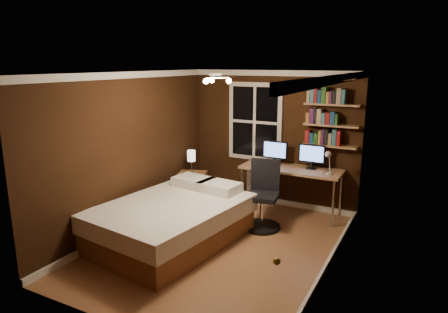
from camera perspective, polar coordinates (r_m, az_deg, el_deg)
The scene contains 24 objects.
floor at distance 6.04m, azimuth -0.64°, elevation -12.58°, with size 4.20×4.20×0.00m, color brown.
wall_back at distance 7.48m, azimuth 7.00°, elevation 2.52°, with size 3.20×0.04×2.50m, color black.
wall_left at distance 6.50m, azimuth -13.18°, elevation 0.63°, with size 0.04×4.20×2.50m, color black.
wall_right at distance 5.07m, azimuth 15.47°, elevation -3.06°, with size 0.04×4.20×2.50m, color black.
ceiling at distance 5.43m, azimuth -0.71°, elevation 11.86°, with size 3.20×4.20×0.02m, color white.
window at distance 7.53m, azimuth 4.47°, elevation 4.96°, with size 1.06×0.06×1.46m, color silver.
door at distance 3.74m, azimuth 9.78°, elevation -12.42°, with size 0.03×0.82×2.05m, color black, non-canonical shape.
door_knob at distance 3.51m, azimuth 7.55°, elevation -14.62°, with size 0.06×0.06×0.06m, color gold.
ceiling_fixture at distance 5.35m, azimuth -1.22°, elevation 10.76°, with size 0.44×0.44×0.18m, color beige, non-canonical shape.
bookshelf_lower at distance 7.06m, azimuth 14.87°, elevation 1.53°, with size 0.92×0.22×0.03m, color #AD7F54.
books_row_lower at distance 7.04m, azimuth 14.93°, elevation 2.57°, with size 0.54×0.16×0.23m, color maroon, non-canonical shape.
bookshelf_middle at distance 7.00m, azimuth 15.04°, elevation 4.34°, with size 0.92×0.22×0.03m, color #AD7F54.
books_row_middle at distance 6.98m, azimuth 15.10°, elevation 5.39°, with size 0.48×0.16×0.23m, color navy, non-canonical shape.
bookshelf_upper at distance 6.96m, azimuth 15.21°, elevation 7.18°, with size 0.92×0.22×0.03m, color #AD7F54.
books_row_upper at distance 6.95m, azimuth 15.28°, elevation 8.25°, with size 0.60×0.16×0.23m, color #275323, non-canonical shape.
bed at distance 6.07m, azimuth -7.34°, elevation -9.15°, with size 1.92×2.46×0.77m.
nightstand at distance 7.53m, azimuth -4.60°, elevation -4.70°, with size 0.50×0.50×0.63m, color brown.
bedside_lamp at distance 7.39m, azimuth -4.68°, elevation -0.78°, with size 0.15×0.15×0.43m, color beige, non-canonical shape.
radiator at distance 7.69m, azimuth 4.90°, elevation -4.35°, with size 0.41×0.14×0.62m, color silver.
desk at distance 7.11m, azimuth 9.58°, elevation -2.07°, with size 1.76×0.66×0.83m.
monitor_left at distance 7.23m, azimuth 7.29°, elevation 0.53°, with size 0.46×0.12×0.43m, color black, non-canonical shape.
monitor_right at distance 7.03m, azimuth 12.42°, elevation -0.05°, with size 0.46×0.12×0.43m, color black, non-canonical shape.
desk_lamp at distance 6.68m, azimuth 14.72°, elevation -0.84°, with size 0.14×0.32×0.44m, color silver, non-canonical shape.
office_chair at distance 6.54m, azimuth 5.55°, elevation -6.44°, with size 0.61×0.61×1.11m.
Camera 1 is at (2.58, -4.78, 2.64)m, focal length 32.00 mm.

